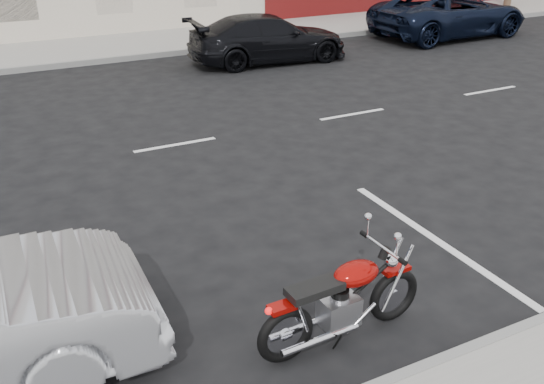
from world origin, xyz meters
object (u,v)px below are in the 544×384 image
Objects in this scene: fire_hydrant at (445,3)px; suv_far at (450,13)px; car_far at (268,38)px; motorcycle at (397,284)px.

suv_far reaches higher than fire_hydrant.
suv_far reaches higher than car_far.
car_far reaches higher than motorcycle.
suv_far reaches higher than motorcycle.
car_far is (-7.01, -0.42, -0.11)m from suv_far.
car_far is at bearing 67.67° from motorcycle.
fire_hydrant is 19.95m from motorcycle.
car_far is (-9.48, -3.41, 0.13)m from fire_hydrant.
motorcycle is at bearing 134.29° from suv_far.
motorcycle is at bearing -132.86° from fire_hydrant.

